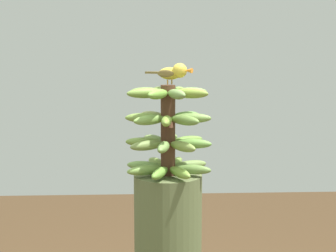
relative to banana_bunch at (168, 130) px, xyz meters
The scene contains 2 objects.
banana_bunch is the anchor object (origin of this frame).
perched_bird 0.21m from the banana_bunch, 148.02° to the left, with size 0.13×0.17×0.08m.
Camera 1 is at (1.75, -0.08, 1.61)m, focal length 52.52 mm.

